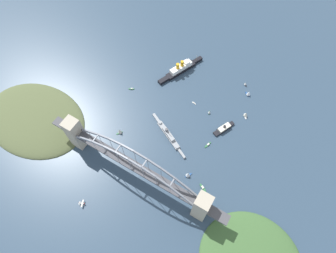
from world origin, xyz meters
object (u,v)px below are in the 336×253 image
small_boat_5 (209,112)px  small_boat_1 (120,131)px  seaplane_taxiing_near_bridge (82,204)px  small_boat_4 (203,188)px  small_boat_0 (246,84)px  small_boat_2 (188,175)px  small_boat_7 (194,103)px  small_boat_9 (132,89)px  small_boat_6 (246,114)px  small_boat_8 (249,93)px  naval_cruiser (168,134)px  small_boat_3 (208,145)px  ocean_liner (181,69)px  harbor_ferry_steamer (224,128)px  harbor_arch_bridge (134,167)px

small_boat_5 → small_boat_1: bearing=-135.0°
seaplane_taxiing_near_bridge → small_boat_4: 151.05m
small_boat_0 → small_boat_2: 173.56m
small_boat_7 → small_boat_9: 97.82m
small_boat_6 → small_boat_9: 174.43m
small_boat_8 → small_boat_5: bearing=-121.4°
seaplane_taxiing_near_bridge → small_boat_7: size_ratio=1.28×
small_boat_0 → seaplane_taxiing_near_bridge: bearing=-110.2°
small_boat_0 → small_boat_1: 204.04m
naval_cruiser → small_boat_9: size_ratio=8.88×
small_boat_3 → small_boat_7: size_ratio=1.67×
ocean_liner → small_boat_0: bearing=15.4°
small_boat_8 → small_boat_0: bearing=126.8°
ocean_liner → small_boat_5: (74.42, -46.95, -2.94)m
small_boat_6 → small_boat_9: (-168.58, -44.64, -3.78)m
small_boat_0 → small_boat_1: bearing=-125.1°
harbor_ferry_steamer → small_boat_6: 39.76m
small_boat_3 → small_boat_4: small_boat_4 is taller
harbor_ferry_steamer → small_boat_9: 151.47m
small_boat_3 → small_boat_4: 61.15m
small_boat_5 → small_boat_9: 123.59m
small_boat_0 → small_boat_3: bearing=-91.5°
ocean_liner → small_boat_8: size_ratio=8.05×
small_boat_1 → ocean_liner: bearing=82.6°
small_boat_1 → small_boat_4: bearing=-4.6°
small_boat_3 → small_boat_2: bearing=-92.5°
harbor_arch_bridge → small_boat_9: harbor_arch_bridge is taller
small_boat_3 → small_boat_5: size_ratio=1.83×
small_boat_5 → small_boat_7: bearing=171.7°
naval_cruiser → small_boat_2: naval_cruiser is taller
seaplane_taxiing_near_bridge → small_boat_5: (74.93, 197.53, 1.07)m
ocean_liner → seaplane_taxiing_near_bridge: bearing=-90.1°
small_boat_0 → small_boat_8: 18.84m
naval_cruiser → small_boat_8: (68.69, 120.88, 1.76)m
ocean_liner → naval_cruiser: ocean_liner is taller
naval_cruiser → seaplane_taxiing_near_bridge: 142.27m
small_boat_3 → ocean_liner: bearing=135.8°
naval_cruiser → harbor_arch_bridge: bearing=-94.2°
seaplane_taxiing_near_bridge → small_boat_2: 136.18m
harbor_ferry_steamer → small_boat_2: bearing=-96.8°
small_boat_5 → naval_cruiser: bearing=-117.8°
naval_cruiser → ocean_liner: bearing=111.1°
small_boat_6 → ocean_liner: bearing=168.6°
small_boat_4 → small_boat_6: (3.56, 126.25, 3.71)m
small_boat_0 → small_boat_5: (-24.82, -74.21, -0.64)m
small_boat_7 → small_boat_8: small_boat_8 is taller
harbor_arch_bridge → small_boat_7: 140.12m
ocean_liner → small_boat_4: size_ratio=6.80×
seaplane_taxiing_near_bridge → small_boat_1: 106.38m
ocean_liner → naval_cruiser: bearing=-68.9°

